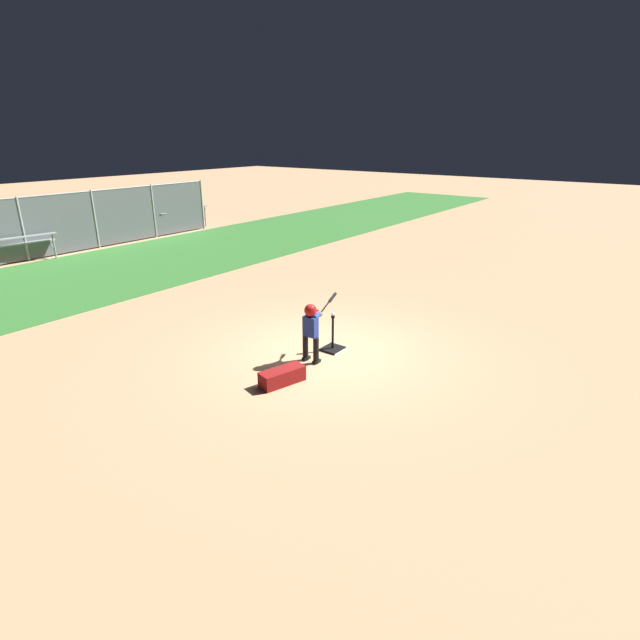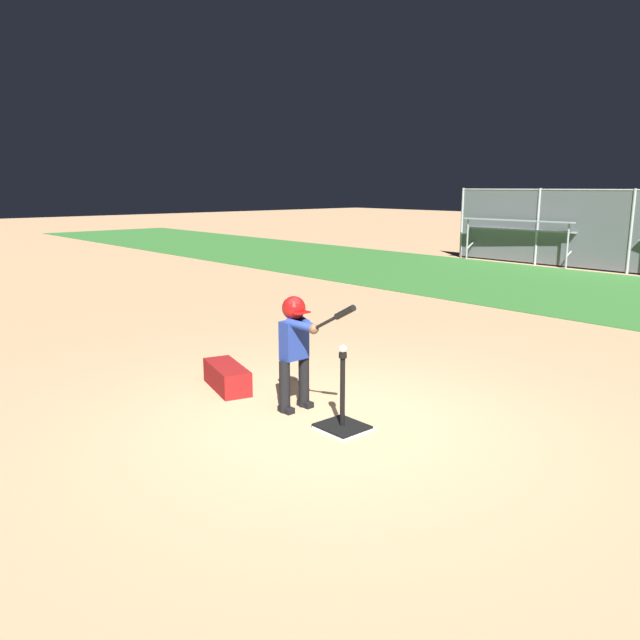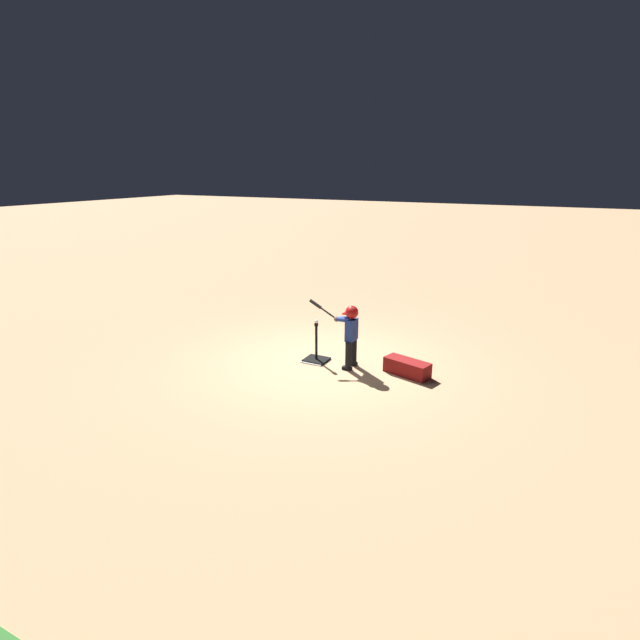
% 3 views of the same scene
% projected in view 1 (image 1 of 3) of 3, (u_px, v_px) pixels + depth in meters
% --- Properties ---
extents(ground_plane, '(90.00, 90.00, 0.00)m').
position_uv_depth(ground_plane, '(327.00, 352.00, 10.36)').
color(ground_plane, tan).
extents(grass_outfield_strip, '(56.00, 6.43, 0.02)m').
position_uv_depth(grass_outfield_strip, '(83.00, 277.00, 15.74)').
color(grass_outfield_strip, '#33702D').
rests_on(grass_outfield_strip, ground_plane).
extents(backstop_fence, '(16.17, 0.08, 2.23)m').
position_uv_depth(backstop_fence, '(23.00, 228.00, 17.36)').
color(backstop_fence, '#9E9EA3').
rests_on(backstop_fence, ground_plane).
extents(home_plate, '(0.44, 0.44, 0.02)m').
position_uv_depth(home_plate, '(333.00, 349.00, 10.47)').
color(home_plate, white).
rests_on(home_plate, ground_plane).
extents(batting_tee, '(0.44, 0.40, 0.76)m').
position_uv_depth(batting_tee, '(333.00, 345.00, 10.43)').
color(batting_tee, black).
rests_on(batting_tee, ground_plane).
extents(batter_child, '(0.99, 0.38, 1.23)m').
position_uv_depth(batter_child, '(312.00, 325.00, 9.68)').
color(batter_child, black).
rests_on(batter_child, ground_plane).
extents(baseball, '(0.07, 0.07, 0.07)m').
position_uv_depth(baseball, '(333.00, 314.00, 10.18)').
color(baseball, white).
rests_on(baseball, batting_tee).
extents(bleachers_left_center, '(3.52, 2.28, 0.96)m').
position_uv_depth(bleachers_left_center, '(0.00, 249.00, 17.41)').
color(bleachers_left_center, '#93969E').
rests_on(bleachers_left_center, ground_plane).
extents(bleachers_right_center, '(3.16, 2.05, 1.01)m').
position_uv_depth(bleachers_right_center, '(173.00, 219.00, 23.41)').
color(bleachers_right_center, '#93969E').
rests_on(bleachers_right_center, ground_plane).
extents(equipment_bag, '(0.90, 0.53, 0.28)m').
position_uv_depth(equipment_bag, '(282.00, 376.00, 9.01)').
color(equipment_bag, maroon).
rests_on(equipment_bag, ground_plane).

